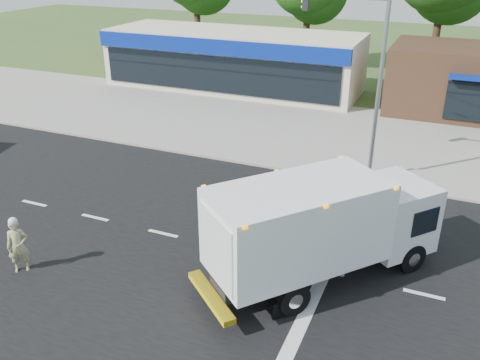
{
  "coord_description": "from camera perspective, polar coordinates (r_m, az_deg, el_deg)",
  "views": [
    {
      "loc": [
        5.75,
        -13.46,
        9.5
      ],
      "look_at": [
        -0.82,
        1.98,
        1.7
      ],
      "focal_mm": 38.0,
      "sensor_mm": 36.0,
      "label": 1
    }
  ],
  "objects": [
    {
      "name": "sidewalk",
      "position": [
        24.32,
        7.54,
        1.87
      ],
      "size": [
        60.0,
        2.4,
        0.12
      ],
      "primitive_type": "cube",
      "color": "gray",
      "rests_on": "ground"
    },
    {
      "name": "brown_storefront",
      "position": [
        34.29,
        24.95,
        10.03
      ],
      "size": [
        10.0,
        6.7,
        4.0
      ],
      "color": "#382316",
      "rests_on": "ground"
    },
    {
      "name": "road_asphalt",
      "position": [
        17.45,
        -0.08,
        -8.03
      ],
      "size": [
        60.0,
        14.0,
        0.02
      ],
      "primitive_type": "cube",
      "color": "black",
      "rests_on": "ground"
    },
    {
      "name": "ems_box_truck",
      "position": [
        15.32,
        9.1,
        -4.92
      ],
      "size": [
        6.72,
        7.37,
        3.39
      ],
      "rotation": [
        0.0,
        0.0,
        0.87
      ],
      "color": "black",
      "rests_on": "ground"
    },
    {
      "name": "traffic_signal_pole",
      "position": [
        21.82,
        13.89,
        12.13
      ],
      "size": [
        3.51,
        0.25,
        8.0
      ],
      "color": "gray",
      "rests_on": "ground"
    },
    {
      "name": "lane_markings",
      "position": [
        16.0,
        2.53,
        -11.44
      ],
      "size": [
        55.2,
        7.0,
        0.01
      ],
      "color": "silver",
      "rests_on": "road_asphalt"
    },
    {
      "name": "emergency_worker",
      "position": [
        17.49,
        -23.68,
        -6.7
      ],
      "size": [
        0.78,
        0.76,
        1.93
      ],
      "rotation": [
        0.0,
        0.0,
        0.73
      ],
      "color": "tan",
      "rests_on": "ground"
    },
    {
      "name": "retail_strip_mall",
      "position": [
        37.26,
        -0.79,
        13.35
      ],
      "size": [
        18.0,
        6.2,
        4.0
      ],
      "color": "beige",
      "rests_on": "ground"
    },
    {
      "name": "ground",
      "position": [
        17.45,
        -0.08,
        -8.05
      ],
      "size": [
        120.0,
        120.0,
        0.0
      ],
      "primitive_type": "plane",
      "color": "#385123",
      "rests_on": "ground"
    },
    {
      "name": "parking_apron",
      "position": [
        29.62,
        10.68,
        5.82
      ],
      "size": [
        60.0,
        9.0,
        0.02
      ],
      "primitive_type": "cube",
      "color": "gray",
      "rests_on": "ground"
    }
  ]
}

